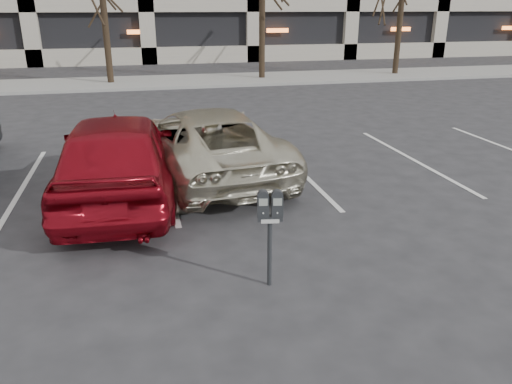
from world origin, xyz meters
TOP-DOWN VIEW (x-y plane):
  - ground at (0.00, 0.00)m, footprint 140.00×140.00m
  - sidewalk at (0.00, 16.00)m, footprint 80.00×4.00m
  - stall_lines at (-1.40, 2.30)m, footprint 16.90×5.20m
  - parking_meter at (-0.43, -2.29)m, footprint 0.34×0.18m
  - suv_silver at (-0.58, 2.24)m, footprint 3.06×5.39m
  - car_red at (-2.30, 1.23)m, footprint 2.19×4.91m

SIDE VIEW (x-z plane):
  - ground at x=0.00m, z-range 0.00..0.00m
  - stall_lines at x=-1.40m, z-range 0.00..0.01m
  - sidewalk at x=0.00m, z-range 0.00..0.12m
  - suv_silver at x=-0.58m, z-range 0.00..1.42m
  - car_red at x=-2.30m, z-range 0.00..1.64m
  - parking_meter at x=-0.43m, z-range 0.33..1.58m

